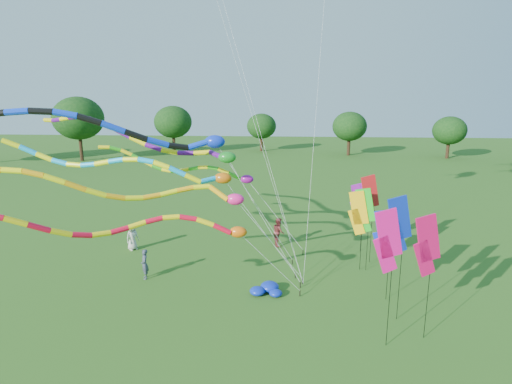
# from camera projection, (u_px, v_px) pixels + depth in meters

# --- Properties ---
(ground) EXTENTS (160.00, 160.00, 0.00)m
(ground) POSITION_uv_depth(u_px,v_px,m) (245.00, 331.00, 17.49)
(ground) COLOR #225015
(ground) RESTS_ON ground
(tree_ring) EXTENTS (120.74, 115.06, 9.51)m
(tree_ring) POSITION_uv_depth(u_px,v_px,m) (315.00, 238.00, 12.44)
(tree_ring) COLOR #382314
(tree_ring) RESTS_ON ground
(tube_kite_red) EXTENTS (11.74, 5.73, 6.15)m
(tube_kite_red) POSITION_uv_depth(u_px,v_px,m) (147.00, 227.00, 17.35)
(tube_kite_red) COLOR black
(tube_kite_red) RESTS_ON ground
(tube_kite_orange) EXTENTS (13.55, 4.56, 7.16)m
(tube_kite_orange) POSITION_uv_depth(u_px,v_px,m) (144.00, 190.00, 18.92)
(tube_kite_orange) COLOR black
(tube_kite_orange) RESTS_ON ground
(tube_kite_purple) EXTENTS (15.60, 5.93, 8.89)m
(tube_kite_purple) POSITION_uv_depth(u_px,v_px,m) (146.00, 139.00, 23.21)
(tube_kite_purple) COLOR black
(tube_kite_purple) RESTS_ON ground
(tube_kite_blue) EXTENTS (17.31, 5.71, 9.74)m
(tube_kite_blue) POSITION_uv_depth(u_px,v_px,m) (102.00, 129.00, 19.90)
(tube_kite_blue) COLOR black
(tube_kite_blue) RESTS_ON ground
(tube_kite_cyan) EXTENTS (13.83, 1.64, 7.86)m
(tube_kite_cyan) POSITION_uv_depth(u_px,v_px,m) (143.00, 168.00, 20.58)
(tube_kite_cyan) COLOR black
(tube_kite_cyan) RESTS_ON ground
(tube_kite_green) EXTENTS (12.26, 1.55, 6.92)m
(tube_kite_green) POSITION_uv_depth(u_px,v_px,m) (193.00, 169.00, 25.47)
(tube_kite_green) COLOR black
(tube_kite_green) RESTS_ON ground
(banner_pole_blue_a) EXTENTS (1.13, 0.41, 4.38)m
(banner_pole_blue_a) POSITION_uv_depth(u_px,v_px,m) (385.00, 236.00, 19.55)
(banner_pole_blue_a) COLOR black
(banner_pole_blue_a) RESTS_ON ground
(banner_pole_violet) EXTENTS (1.16, 0.27, 4.31)m
(banner_pole_violet) POSITION_uv_depth(u_px,v_px,m) (359.00, 203.00, 25.57)
(banner_pole_violet) COLOR black
(banner_pole_violet) RESTS_ON ground
(banner_pole_blue_b) EXTENTS (1.15, 0.35, 5.50)m
(banner_pole_blue_b) POSITION_uv_depth(u_px,v_px,m) (399.00, 225.00, 17.40)
(banner_pole_blue_b) COLOR black
(banner_pole_blue_b) RESTS_ON ground
(banner_pole_magenta_b) EXTENTS (1.14, 0.37, 5.14)m
(banner_pole_magenta_b) POSITION_uv_depth(u_px,v_px,m) (427.00, 246.00, 16.07)
(banner_pole_magenta_b) COLOR black
(banner_pole_magenta_b) RESTS_ON ground
(banner_pole_magenta_a) EXTENTS (1.15, 0.32, 5.50)m
(banner_pole_magenta_a) POSITION_uv_depth(u_px,v_px,m) (388.00, 242.00, 15.51)
(banner_pole_magenta_a) COLOR black
(banner_pole_magenta_a) RESTS_ON ground
(banner_pole_orange) EXTENTS (1.13, 0.45, 4.47)m
(banner_pole_orange) POSITION_uv_depth(u_px,v_px,m) (358.00, 213.00, 22.90)
(banner_pole_orange) COLOR black
(banner_pole_orange) RESTS_ON ground
(banner_pole_green) EXTENTS (1.13, 0.44, 4.63)m
(banner_pole_green) POSITION_uv_depth(u_px,v_px,m) (365.00, 211.00, 22.80)
(banner_pole_green) COLOR black
(banner_pole_green) RESTS_ON ground
(banner_pole_red) EXTENTS (1.15, 0.36, 5.15)m
(banner_pole_red) POSITION_uv_depth(u_px,v_px,m) (369.00, 197.00, 23.61)
(banner_pole_red) COLOR black
(banner_pole_red) RESTS_ON ground
(blue_nylon_heap) EXTENTS (1.18, 1.35, 0.49)m
(blue_nylon_heap) POSITION_uv_depth(u_px,v_px,m) (270.00, 291.00, 20.53)
(blue_nylon_heap) COLOR #0D28B2
(blue_nylon_heap) RESTS_ON ground
(person_a) EXTENTS (0.92, 0.95, 1.64)m
(person_a) POSITION_uv_depth(u_px,v_px,m) (132.00, 237.00, 26.35)
(person_a) COLOR beige
(person_a) RESTS_ON ground
(person_b) EXTENTS (0.58, 0.68, 1.59)m
(person_b) POSITION_uv_depth(u_px,v_px,m) (145.00, 264.00, 22.24)
(person_b) COLOR #3B4052
(person_b) RESTS_ON ground
(person_c) EXTENTS (0.87, 1.02, 1.83)m
(person_c) POSITION_uv_depth(u_px,v_px,m) (279.00, 232.00, 27.03)
(person_c) COLOR maroon
(person_c) RESTS_ON ground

